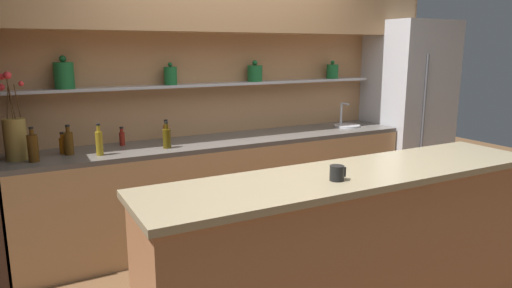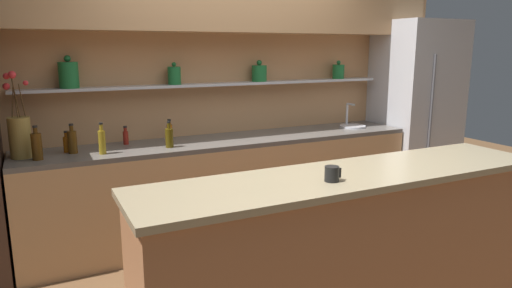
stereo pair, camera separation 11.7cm
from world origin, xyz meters
name	(u,v)px [view 1 (the left image)]	position (x,y,z in m)	size (l,w,h in m)	color
back_wall_unit	(218,69)	(0.00, 1.53, 1.55)	(5.20, 0.44, 2.60)	tan
back_counter_unit	(226,187)	(-0.07, 1.24, 0.46)	(3.66, 0.62, 0.92)	tan
island_counter	(351,250)	(0.00, -0.49, 0.51)	(2.66, 0.61, 1.02)	#99603D
refrigerator	(407,113)	(2.19, 1.20, 1.02)	(0.82, 0.73, 2.04)	#B7B7BC
flower_vase	(15,136)	(-1.77, 1.26, 1.10)	(0.18, 0.16, 0.66)	olive
sink_fixture	(346,124)	(1.36, 1.25, 0.95)	(0.28, 0.28, 0.25)	#B7B7BC
bottle_spirit_0	(33,148)	(-1.67, 1.12, 1.03)	(0.08, 0.08, 0.26)	#4C2D0C
bottle_spirit_1	(69,143)	(-1.41, 1.24, 1.02)	(0.07, 0.07, 0.24)	#4C2D0C
bottle_oil_2	(99,142)	(-1.20, 1.11, 1.02)	(0.06, 0.06, 0.25)	olive
bottle_sauce_3	(166,132)	(-0.58, 1.39, 1.00)	(0.05, 0.05, 0.20)	#9E4C0A
bottle_sauce_4	(63,145)	(-1.45, 1.31, 0.99)	(0.06, 0.06, 0.17)	#9E4C0A
bottle_sauce_5	(122,138)	(-0.97, 1.40, 0.99)	(0.05, 0.05, 0.16)	maroon
bottle_oil_6	(167,138)	(-0.66, 1.12, 1.01)	(0.07, 0.07, 0.22)	#47380A
coffee_mug	(337,173)	(-0.21, -0.59, 1.06)	(0.10, 0.08, 0.09)	black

